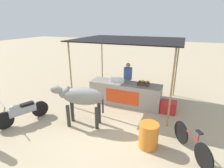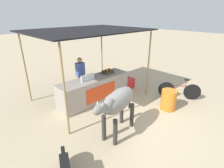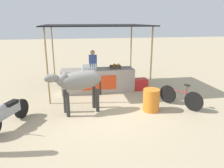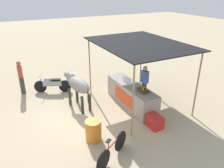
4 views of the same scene
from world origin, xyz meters
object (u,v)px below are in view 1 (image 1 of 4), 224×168
(vendor_behind_counter, at_px, (128,80))
(cooler_box, at_px, (168,107))
(motorcycle_parked, at_px, (22,111))
(bicycle_leaning, at_px, (191,143))
(fruit_crate, at_px, (144,83))
(water_barrel, at_px, (149,135))
(stall_counter, at_px, (125,94))
(cow, at_px, (81,97))

(vendor_behind_counter, relative_size, cooler_box, 2.75)
(motorcycle_parked, bearing_deg, bicycle_leaning, 5.39)
(fruit_crate, height_order, motorcycle_parked, fruit_crate)
(cooler_box, bearing_deg, bicycle_leaning, -70.24)
(fruit_crate, height_order, cooler_box, fruit_crate)
(cooler_box, bearing_deg, water_barrel, -98.41)
(stall_counter, distance_m, fruit_crate, 0.94)
(vendor_behind_counter, relative_size, bicycle_leaning, 1.16)
(fruit_crate, relative_size, cow, 0.24)
(vendor_behind_counter, height_order, water_barrel, vendor_behind_counter)
(vendor_behind_counter, relative_size, water_barrel, 2.21)
(water_barrel, xyz_separation_m, cow, (-2.34, 0.30, 0.66))
(vendor_behind_counter, distance_m, bicycle_leaning, 4.08)
(water_barrel, bearing_deg, cow, 172.66)
(stall_counter, distance_m, motorcycle_parked, 4.00)
(motorcycle_parked, xyz_separation_m, bicycle_leaning, (5.48, 0.52, -0.08))
(cooler_box, xyz_separation_m, water_barrel, (-0.34, -2.30, 0.13))
(bicycle_leaning, bearing_deg, water_barrel, -172.58)
(vendor_behind_counter, bearing_deg, cow, -104.50)
(fruit_crate, bearing_deg, vendor_behind_counter, 141.70)
(vendor_behind_counter, distance_m, cooler_box, 2.21)
(vendor_behind_counter, height_order, cooler_box, vendor_behind_counter)
(stall_counter, xyz_separation_m, vendor_behind_counter, (-0.12, 0.75, 0.37))
(stall_counter, bearing_deg, motorcycle_parked, -136.21)
(stall_counter, xyz_separation_m, fruit_crate, (0.76, 0.06, 0.55))
(stall_counter, relative_size, fruit_crate, 6.82)
(water_barrel, distance_m, cow, 2.45)
(vendor_behind_counter, xyz_separation_m, motorcycle_parked, (-2.76, -3.52, -0.42))
(fruit_crate, relative_size, bicycle_leaning, 0.31)
(water_barrel, height_order, bicycle_leaning, bicycle_leaning)
(cow, bearing_deg, vendor_behind_counter, 75.50)
(cow, bearing_deg, stall_counter, 67.67)
(fruit_crate, xyz_separation_m, vendor_behind_counter, (-0.88, 0.70, -0.18))
(fruit_crate, xyz_separation_m, bicycle_leaning, (1.83, -2.30, -0.68))
(water_barrel, distance_m, bicycle_leaning, 1.12)
(stall_counter, height_order, fruit_crate, fruit_crate)
(bicycle_leaning, bearing_deg, stall_counter, 139.06)
(cooler_box, relative_size, motorcycle_parked, 0.36)
(fruit_crate, height_order, water_barrel, fruit_crate)
(cow, bearing_deg, cooler_box, 36.67)
(vendor_behind_counter, xyz_separation_m, water_barrel, (1.60, -3.15, -0.48))
(stall_counter, distance_m, cooler_box, 1.84)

